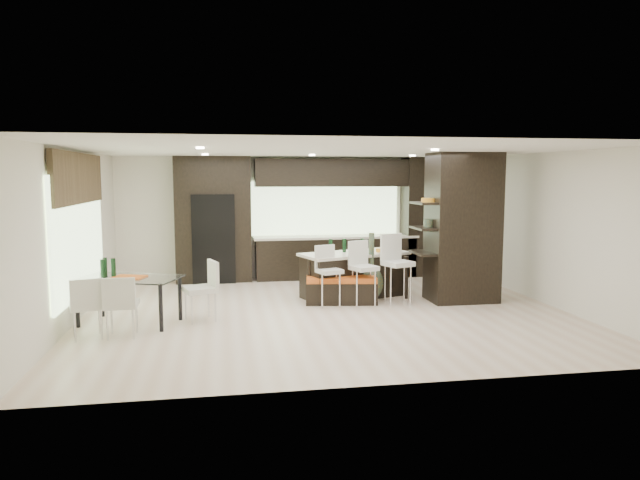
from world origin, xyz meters
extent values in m
plane|color=beige|center=(0.00, 0.00, 0.00)|extent=(8.00, 8.00, 0.00)
cube|color=white|center=(0.00, 3.50, 1.35)|extent=(8.00, 0.02, 2.70)
cube|color=white|center=(-4.00, 0.00, 1.35)|extent=(0.02, 7.00, 2.70)
cube|color=white|center=(4.00, 0.00, 1.35)|extent=(0.02, 7.00, 2.70)
cube|color=white|center=(0.00, 0.00, 2.70)|extent=(8.00, 7.00, 0.02)
cube|color=#B2D199|center=(-3.96, 0.20, 1.35)|extent=(0.04, 3.20, 1.90)
cube|color=#B2D199|center=(0.60, 3.46, 1.55)|extent=(3.40, 0.04, 1.20)
cube|color=brown|center=(-3.93, 0.20, 2.25)|extent=(0.08, 3.00, 0.80)
cube|color=white|center=(0.00, 0.25, 2.68)|extent=(4.00, 3.00, 0.02)
cube|color=black|center=(0.50, 3.17, 1.35)|extent=(6.80, 0.68, 2.70)
cube|color=black|center=(-1.90, 3.12, 0.95)|extent=(0.90, 0.68, 1.90)
cube|color=black|center=(2.60, 0.40, 1.35)|extent=(1.20, 0.80, 2.70)
cube|color=black|center=(0.74, 1.07, 0.42)|extent=(2.18, 1.47, 0.84)
cube|color=silver|center=(0.12, 0.35, 0.43)|extent=(0.48, 0.48, 0.86)
cube|color=silver|center=(0.74, 0.34, 0.46)|extent=(0.52, 0.52, 0.92)
cube|color=silver|center=(1.36, 0.32, 0.51)|extent=(0.58, 0.58, 1.01)
cube|color=black|center=(0.38, 0.56, 0.24)|extent=(1.33, 0.68, 0.49)
cube|color=white|center=(-3.15, -0.29, 0.36)|extent=(1.70, 1.30, 0.73)
cube|color=silver|center=(-3.15, -1.02, 0.41)|extent=(0.45, 0.45, 0.82)
cube|color=silver|center=(-3.62, -1.02, 0.41)|extent=(0.54, 0.54, 0.81)
cube|color=silver|center=(-2.08, -0.29, 0.44)|extent=(0.60, 0.60, 0.88)
camera|label=1|loc=(-1.71, -9.33, 2.29)|focal=32.00mm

